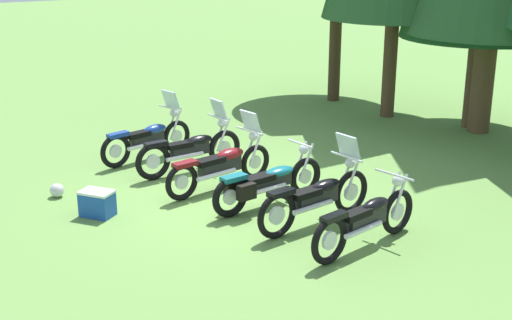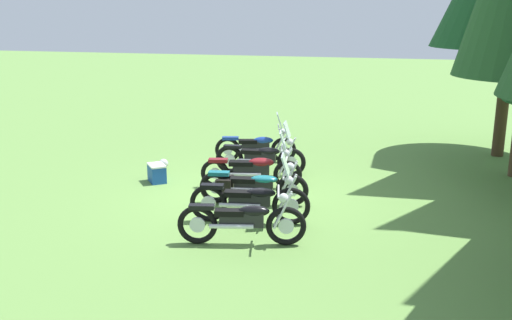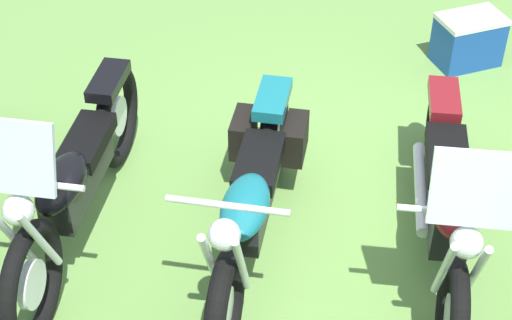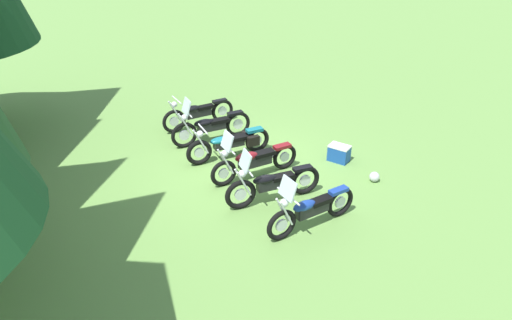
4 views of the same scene
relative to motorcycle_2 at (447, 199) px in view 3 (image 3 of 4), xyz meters
The scene contains 5 objects.
ground_plane 0.72m from the motorcycle_2, ahead, with size 80.00×80.00×0.00m, color #608C42.
motorcycle_2 is the anchor object (origin of this frame).
motorcycle_3 1.17m from the motorcycle_2, 13.72° to the left, with size 0.78×2.32×1.00m.
motorcycle_4 2.28m from the motorcycle_2, 14.52° to the left, with size 0.70×2.33×1.38m.
picnic_cooler 2.38m from the motorcycle_2, 86.82° to the right, with size 0.63×0.61×0.44m.
Camera 3 is at (-0.62, 3.76, 3.77)m, focal length 57.42 mm.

